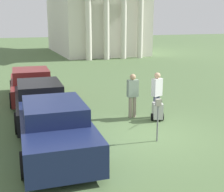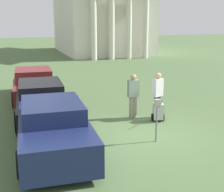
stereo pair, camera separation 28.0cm
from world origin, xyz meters
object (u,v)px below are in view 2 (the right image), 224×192
object	(u,v)px
parked_car_navy	(52,126)
parking_meter	(157,112)
parked_car_black	(41,101)
parked_car_maroon	(34,85)
person_supervisor	(158,92)
equipment_cart	(158,111)
person_worker	(133,93)

from	to	relation	value
parked_car_navy	parking_meter	bearing A→B (deg)	-5.79
parking_meter	parked_car_black	bearing A→B (deg)	130.62
parked_car_maroon	person_supervisor	bearing A→B (deg)	-44.27
parked_car_maroon	equipment_cart	world-z (taller)	parked_car_maroon
parked_car_black	equipment_cart	size ratio (longest dim) A/B	5.25
parked_car_black	parked_car_maroon	bearing A→B (deg)	92.74
person_supervisor	equipment_cart	bearing A→B (deg)	48.57
parked_car_black	parked_car_navy	bearing A→B (deg)	-87.25
parking_meter	equipment_cart	distance (m)	2.20
parked_car_navy	person_supervisor	bearing A→B (deg)	25.02
parked_car_navy	parked_car_maroon	world-z (taller)	parked_car_navy
parked_car_black	parking_meter	xyz separation A→B (m)	(3.18, -3.71, 0.28)
parked_car_black	equipment_cart	distance (m)	4.58
person_worker	equipment_cart	size ratio (longest dim) A/B	1.74
parking_meter	person_supervisor	distance (m)	2.53
parked_car_black	person_supervisor	bearing A→B (deg)	-15.85
person_worker	parking_meter	bearing A→B (deg)	85.67
parked_car_black	person_worker	xyz separation A→B (m)	(3.43, -1.16, 0.31)
parked_car_navy	parked_car_black	distance (m)	3.23
parked_car_maroon	equipment_cart	distance (m)	6.54
parked_car_maroon	parking_meter	bearing A→B (deg)	-62.51
parked_car_navy	person_worker	bearing A→B (deg)	33.90
parked_car_navy	person_supervisor	world-z (taller)	person_supervisor
parked_car_maroon	parking_meter	size ratio (longest dim) A/B	3.48
parking_meter	person_worker	world-z (taller)	person_worker
parked_car_black	parking_meter	size ratio (longest dim) A/B	3.79
parking_meter	person_supervisor	bearing A→B (deg)	62.94
parking_meter	person_supervisor	world-z (taller)	person_supervisor
parked_car_black	parked_car_maroon	distance (m)	3.19
parked_car_maroon	parked_car_black	bearing A→B (deg)	-87.26
parked_car_navy	parked_car_maroon	xyz separation A→B (m)	(-0.00, 6.42, -0.03)
parked_car_black	parking_meter	world-z (taller)	parked_car_black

